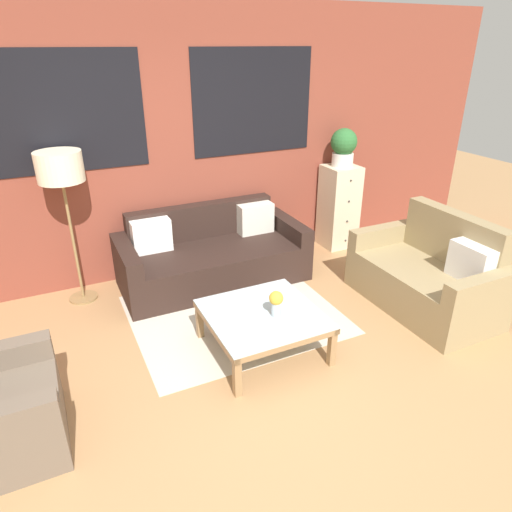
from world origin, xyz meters
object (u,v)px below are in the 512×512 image
potted_plant (344,146)px  settee_vintage (428,277)px  coffee_table (263,318)px  drawer_cabinet (339,207)px  flower_vase (276,302)px  floor_lamp (61,173)px  couch_dark (212,256)px

potted_plant → settee_vintage: bearing=-92.4°
coffee_table → drawer_cabinet: bearing=40.8°
flower_vase → floor_lamp: bearing=129.5°
coffee_table → flower_vase: 0.21m
settee_vintage → couch_dark: bearing=140.3°
drawer_cabinet → flower_vase: bearing=-136.6°
floor_lamp → flower_vase: (1.36, -1.65, -0.82)m
settee_vintage → coffee_table: bearing=179.0°
flower_vase → coffee_table: bearing=136.4°
couch_dark → flower_vase: (0.01, -1.47, 0.22)m
couch_dark → floor_lamp: (-1.35, 0.18, 1.04)m
floor_lamp → flower_vase: bearing=-50.5°
couch_dark → settee_vintage: bearing=-39.7°
drawer_cabinet → flower_vase: 2.45m
couch_dark → drawer_cabinet: 1.82m
floor_lamp → coffee_table: bearing=-50.9°
floor_lamp → drawer_cabinet: floor_lamp is taller
couch_dark → drawer_cabinet: (1.79, 0.21, 0.24)m
coffee_table → drawer_cabinet: (1.86, 1.61, 0.20)m
couch_dark → potted_plant: potted_plant is taller
settee_vintage → coffee_table: settee_vintage is taller
coffee_table → floor_lamp: size_ratio=0.60×
floor_lamp → potted_plant: size_ratio=3.37×
couch_dark → coffee_table: couch_dark is taller
couch_dark → potted_plant: size_ratio=4.41×
couch_dark → flower_vase: size_ratio=8.99×
floor_lamp → drawer_cabinet: 3.24m
flower_vase → couch_dark: bearing=90.3°
couch_dark → flower_vase: bearing=-89.7°
couch_dark → floor_lamp: bearing=172.5°
coffee_table → couch_dark: bearing=87.0°
settee_vintage → flower_vase: settee_vintage is taller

